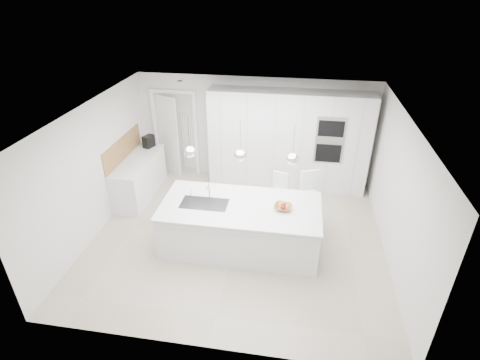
% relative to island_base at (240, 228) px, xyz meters
% --- Properties ---
extents(floor, '(5.50, 5.50, 0.00)m').
position_rel_island_base_xyz_m(floor, '(-0.10, 0.30, -0.43)').
color(floor, '#B8AC98').
rests_on(floor, ground).
extents(wall_back, '(5.50, 0.00, 5.50)m').
position_rel_island_base_xyz_m(wall_back, '(-0.10, 2.80, 0.82)').
color(wall_back, silver).
rests_on(wall_back, ground).
extents(wall_left, '(0.00, 5.00, 5.00)m').
position_rel_island_base_xyz_m(wall_left, '(-2.85, 0.30, 0.82)').
color(wall_left, silver).
rests_on(wall_left, ground).
extents(ceiling, '(5.50, 5.50, 0.00)m').
position_rel_island_base_xyz_m(ceiling, '(-0.10, 0.30, 2.07)').
color(ceiling, white).
rests_on(ceiling, wall_back).
extents(tall_cabinets, '(3.60, 0.60, 2.30)m').
position_rel_island_base_xyz_m(tall_cabinets, '(0.70, 2.50, 0.72)').
color(tall_cabinets, silver).
rests_on(tall_cabinets, floor).
extents(oven_stack, '(0.62, 0.04, 1.05)m').
position_rel_island_base_xyz_m(oven_stack, '(1.60, 2.19, 0.92)').
color(oven_stack, '#A5A5A8').
rests_on(oven_stack, tall_cabinets).
extents(doorway_frame, '(1.11, 0.08, 2.13)m').
position_rel_island_base_xyz_m(doorway_frame, '(-2.05, 2.77, 0.59)').
color(doorway_frame, white).
rests_on(doorway_frame, floor).
extents(hallway_door, '(0.76, 0.38, 2.00)m').
position_rel_island_base_xyz_m(hallway_door, '(-2.30, 2.72, 0.57)').
color(hallway_door, white).
rests_on(hallway_door, floor).
extents(radiator, '(0.32, 0.04, 1.40)m').
position_rel_island_base_xyz_m(radiator, '(-1.73, 2.76, 0.42)').
color(radiator, white).
rests_on(radiator, floor).
extents(left_base_cabinets, '(0.60, 1.80, 0.86)m').
position_rel_island_base_xyz_m(left_base_cabinets, '(-2.55, 1.50, 0.00)').
color(left_base_cabinets, silver).
rests_on(left_base_cabinets, floor).
extents(left_worktop, '(0.62, 1.82, 0.04)m').
position_rel_island_base_xyz_m(left_worktop, '(-2.55, 1.50, 0.45)').
color(left_worktop, white).
rests_on(left_worktop, left_base_cabinets).
extents(oak_backsplash, '(0.02, 1.80, 0.50)m').
position_rel_island_base_xyz_m(oak_backsplash, '(-2.84, 1.50, 0.72)').
color(oak_backsplash, '#9C733F').
rests_on(oak_backsplash, wall_left).
extents(island_base, '(2.80, 1.20, 0.86)m').
position_rel_island_base_xyz_m(island_base, '(0.00, 0.00, 0.00)').
color(island_base, silver).
rests_on(island_base, floor).
extents(island_worktop, '(2.84, 1.40, 0.04)m').
position_rel_island_base_xyz_m(island_worktop, '(0.00, 0.05, 0.45)').
color(island_worktop, white).
rests_on(island_worktop, island_base).
extents(island_sink, '(0.84, 0.44, 0.18)m').
position_rel_island_base_xyz_m(island_sink, '(-0.65, -0.00, 0.39)').
color(island_sink, '#3F3F42').
rests_on(island_sink, island_worktop).
extents(island_tap, '(0.02, 0.02, 0.30)m').
position_rel_island_base_xyz_m(island_tap, '(-0.60, 0.20, 0.62)').
color(island_tap, white).
rests_on(island_tap, island_worktop).
extents(pendant_left, '(0.20, 0.20, 0.20)m').
position_rel_island_base_xyz_m(pendant_left, '(-0.85, -0.00, 1.47)').
color(pendant_left, white).
rests_on(pendant_left, ceiling).
extents(pendant_mid, '(0.20, 0.20, 0.20)m').
position_rel_island_base_xyz_m(pendant_mid, '(-0.00, -0.00, 1.47)').
color(pendant_mid, white).
rests_on(pendant_mid, ceiling).
extents(pendant_right, '(0.20, 0.20, 0.20)m').
position_rel_island_base_xyz_m(pendant_right, '(0.85, -0.00, 1.47)').
color(pendant_right, white).
rests_on(pendant_right, ceiling).
extents(fruit_bowl, '(0.34, 0.34, 0.08)m').
position_rel_island_base_xyz_m(fruit_bowl, '(0.75, 0.05, 0.51)').
color(fruit_bowl, '#9C733F').
rests_on(fruit_bowl, island_worktop).
extents(espresso_machine, '(0.26, 0.31, 0.29)m').
position_rel_island_base_xyz_m(espresso_machine, '(-2.53, 2.20, 0.61)').
color(espresso_machine, black).
rests_on(espresso_machine, left_worktop).
extents(bar_stool_left, '(0.47, 0.56, 1.05)m').
position_rel_island_base_xyz_m(bar_stool_left, '(0.64, 0.99, 0.09)').
color(bar_stool_left, white).
rests_on(bar_stool_left, floor).
extents(bar_stool_right, '(0.58, 0.66, 1.20)m').
position_rel_island_base_xyz_m(bar_stool_right, '(1.20, 0.84, 0.17)').
color(bar_stool_right, white).
rests_on(bar_stool_right, floor).
extents(apple_a, '(0.08, 0.08, 0.08)m').
position_rel_island_base_xyz_m(apple_a, '(0.74, 0.01, 0.54)').
color(apple_a, '#A91B17').
rests_on(apple_a, fruit_bowl).
extents(apple_b, '(0.08, 0.08, 0.08)m').
position_rel_island_base_xyz_m(apple_b, '(0.75, 0.07, 0.54)').
color(apple_b, '#A91B17').
rests_on(apple_b, fruit_bowl).
extents(apple_c, '(0.08, 0.08, 0.08)m').
position_rel_island_base_xyz_m(apple_c, '(0.75, 0.01, 0.54)').
color(apple_c, '#A91B17').
rests_on(apple_c, fruit_bowl).
extents(banana_bunch, '(0.23, 0.16, 0.20)m').
position_rel_island_base_xyz_m(banana_bunch, '(0.77, 0.02, 0.58)').
color(banana_bunch, yellow).
rests_on(banana_bunch, fruit_bowl).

